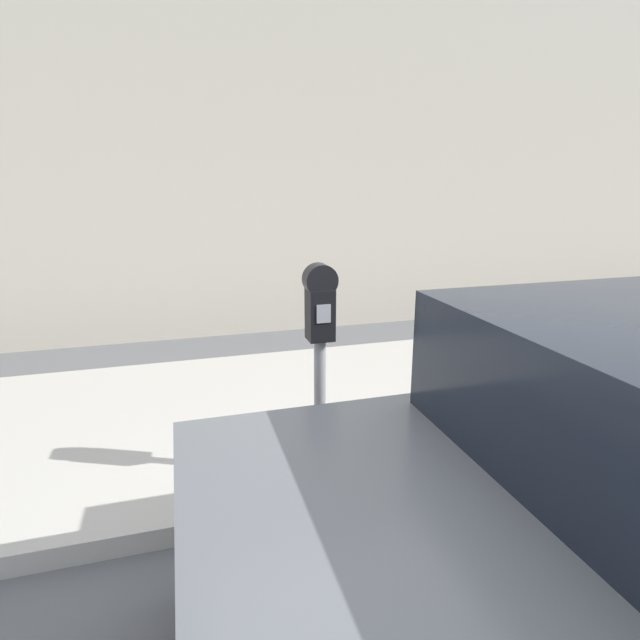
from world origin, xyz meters
TOP-DOWN VIEW (x-y plane):
  - ground_plane at (0.00, 0.00)m, footprint 60.00×60.00m
  - sidewalk at (0.00, 2.20)m, footprint 24.00×2.80m
  - building_facade at (0.00, 5.02)m, footprint 24.00×0.30m
  - parking_meter at (-0.42, 1.09)m, footprint 0.20×0.16m

SIDE VIEW (x-z plane):
  - ground_plane at x=0.00m, z-range 0.00..0.00m
  - sidewalk at x=0.00m, z-range 0.00..0.14m
  - parking_meter at x=-0.42m, z-range 0.39..1.79m
  - building_facade at x=0.00m, z-range 0.00..6.71m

